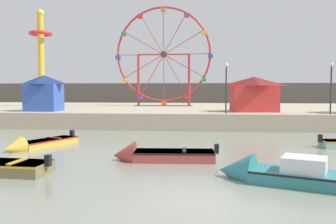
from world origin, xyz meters
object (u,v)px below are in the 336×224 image
carnival_booth_red_striped (254,94)px  promenade_lamp_far (331,81)px  motorboat_faded_red (155,155)px  carnival_booth_blue_tent (44,92)px  promenade_lamp_near (226,81)px  drop_tower_yellow_tower (41,58)px  ferris_wheel_red_frame (164,56)px  motorboat_teal_painted (288,175)px  motorboat_mustard_yellow (35,144)px

carnival_booth_red_striped → promenade_lamp_far: size_ratio=1.10×
motorboat_faded_red → promenade_lamp_far: (12.11, 12.86, 3.74)m
motorboat_faded_red → carnival_booth_blue_tent: size_ratio=1.53×
promenade_lamp_far → promenade_lamp_near: bearing=178.6°
motorboat_faded_red → drop_tower_yellow_tower: bearing=-58.6°
carnival_booth_blue_tent → promenade_lamp_far: bearing=-5.1°
carnival_booth_blue_tent → motorboat_faded_red: bearing=-51.0°
drop_tower_yellow_tower → promenade_lamp_far: (28.87, -11.40, -3.00)m
motorboat_faded_red → promenade_lamp_near: (4.02, 13.06, 3.75)m
drop_tower_yellow_tower → carnival_booth_red_striped: (23.36, -8.54, -4.05)m
ferris_wheel_red_frame → promenade_lamp_far: (14.61, -12.75, -3.18)m
motorboat_teal_painted → promenade_lamp_far: (6.91, 16.45, 3.69)m
carnival_booth_red_striped → promenade_lamp_near: bearing=-138.8°
motorboat_teal_painted → carnival_booth_blue_tent: bearing=-24.9°
motorboat_mustard_yellow → drop_tower_yellow_tower: drop_tower_yellow_tower is taller
motorboat_mustard_yellow → carnival_booth_blue_tent: (-4.94, 11.89, 2.84)m
ferris_wheel_red_frame → promenade_lamp_near: bearing=-62.6°
drop_tower_yellow_tower → promenade_lamp_far: 31.19m
motorboat_mustard_yellow → drop_tower_yellow_tower: size_ratio=0.44×
carnival_booth_red_striped → promenade_lamp_far: promenade_lamp_far is taller
motorboat_teal_painted → drop_tower_yellow_tower: (-21.96, 27.84, 6.69)m
drop_tower_yellow_tower → promenade_lamp_far: drop_tower_yellow_tower is taller
carnival_booth_red_striped → promenade_lamp_near: 3.84m
motorboat_teal_painted → motorboat_mustard_yellow: motorboat_teal_painted is taller
drop_tower_yellow_tower → carnival_booth_red_striped: 25.20m
ferris_wheel_red_frame → drop_tower_yellow_tower: bearing=-174.6°
motorboat_teal_painted → motorboat_mustard_yellow: 14.04m
motorboat_faded_red → ferris_wheel_red_frame: bearing=-87.7°
motorboat_teal_painted → promenade_lamp_near: bearing=-64.2°
motorboat_teal_painted → carnival_booth_blue_tent: size_ratio=1.90×
promenade_lamp_near → motorboat_mustard_yellow: bearing=-138.0°
motorboat_mustard_yellow → promenade_lamp_far: size_ratio=1.22×
motorboat_faded_red → drop_tower_yellow_tower: 30.24m
motorboat_mustard_yellow → carnival_booth_blue_tent: 13.19m
drop_tower_yellow_tower → carnival_booth_red_striped: size_ratio=2.53×
promenade_lamp_near → promenade_lamp_far: bearing=-1.4°
carnival_booth_red_striped → promenade_lamp_near: size_ratio=1.10×
promenade_lamp_far → carnival_booth_red_striped: bearing=152.7°
drop_tower_yellow_tower → motorboat_faded_red: bearing=-55.4°
motorboat_teal_painted → carnival_booth_red_striped: 19.53m
carnival_booth_blue_tent → carnival_booth_red_striped: bearing=2.3°
motorboat_teal_painted → carnival_booth_blue_tent: carnival_booth_blue_tent is taller
motorboat_teal_painted → promenade_lamp_near: size_ratio=1.52×
motorboat_mustard_yellow → carnival_booth_red_striped: 19.04m
ferris_wheel_red_frame → carnival_booth_red_striped: ferris_wheel_red_frame is taller
carnival_booth_blue_tent → drop_tower_yellow_tower: bearing=115.5°
motorboat_mustard_yellow → motorboat_faded_red: 7.81m
ferris_wheel_red_frame → carnival_booth_blue_tent: bearing=-131.9°
motorboat_teal_painted → motorboat_faded_red: motorboat_teal_painted is taller
motorboat_mustard_yellow → promenade_lamp_near: 15.62m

